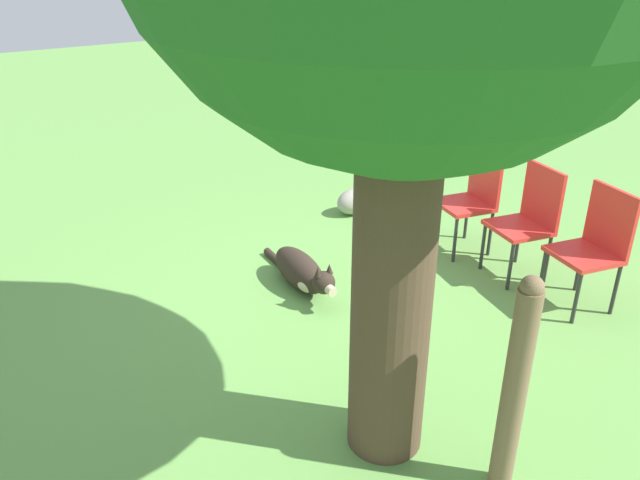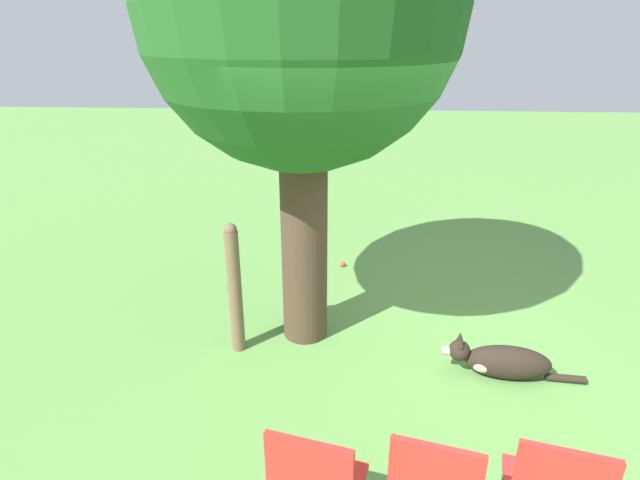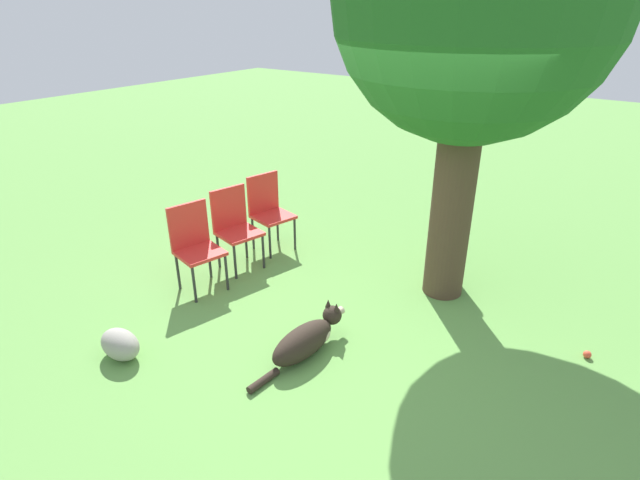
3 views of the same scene
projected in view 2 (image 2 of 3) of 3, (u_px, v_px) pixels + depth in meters
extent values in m
plane|color=#609947|center=(400.00, 359.00, 4.43)|extent=(30.00, 30.00, 0.00)
cylinder|color=#4C3828|center=(304.00, 227.00, 4.39)|extent=(0.41, 0.41, 2.18)
sphere|color=#235B23|center=(301.00, 6.00, 3.70)|extent=(2.48, 2.48, 2.48)
ellipsoid|color=#2D231C|center=(508.00, 362.00, 4.15)|extent=(0.32, 0.72, 0.29)
ellipsoid|color=#C6B293|center=(483.00, 361.00, 4.18)|extent=(0.24, 0.26, 0.17)
sphere|color=#2D231C|center=(459.00, 350.00, 4.18)|extent=(0.19, 0.19, 0.18)
cylinder|color=#C6B293|center=(447.00, 351.00, 4.20)|extent=(0.08, 0.09, 0.07)
cone|color=#2D231C|center=(461.00, 343.00, 4.09)|extent=(0.06, 0.06, 0.08)
cone|color=#2D231C|center=(460.00, 336.00, 4.18)|extent=(0.06, 0.06, 0.08)
cylinder|color=#2D231C|center=(566.00, 378.00, 4.13)|extent=(0.09, 0.32, 0.07)
cylinder|color=brown|center=(235.00, 293.00, 4.35)|extent=(0.12, 0.12, 1.15)
sphere|color=brown|center=(230.00, 230.00, 4.12)|extent=(0.11, 0.11, 0.11)
cube|color=red|center=(309.00, 479.00, 2.40)|extent=(0.13, 0.44, 0.48)
sphere|color=#E54C33|center=(342.00, 264.00, 6.14)|extent=(0.07, 0.07, 0.07)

